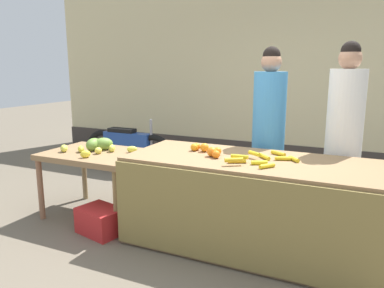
{
  "coord_description": "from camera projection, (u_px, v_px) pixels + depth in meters",
  "views": [
    {
      "loc": [
        1.34,
        -3.13,
        1.63
      ],
      "look_at": [
        -0.18,
        0.15,
        0.88
      ],
      "focal_mm": 34.67,
      "sensor_mm": 36.0,
      "label": 1
    }
  ],
  "objects": [
    {
      "name": "produce_crate",
      "position": [
        101.0,
        221.0,
        3.7
      ],
      "size": [
        0.5,
        0.41,
        0.26
      ],
      "primitive_type": "cube",
      "rotation": [
        0.0,
        0.0,
        -0.23
      ],
      "color": "red",
      "rests_on": "ground"
    },
    {
      "name": "banana_bunch_pile",
      "position": [
        261.0,
        159.0,
        3.2
      ],
      "size": [
        0.56,
        0.64,
        0.07
      ],
      "color": "gold",
      "rests_on": "fruit_stall_counter"
    },
    {
      "name": "mango_papaya_pile",
      "position": [
        97.0,
        146.0,
        4.08
      ],
      "size": [
        0.82,
        0.65,
        0.14
      ],
      "color": "#E0DD45",
      "rests_on": "side_table_wooden"
    },
    {
      "name": "side_table_wooden",
      "position": [
        97.0,
        160.0,
        4.05
      ],
      "size": [
        1.1,
        0.8,
        0.73
      ],
      "color": "olive",
      "rests_on": "ground"
    },
    {
      "name": "orange_pile",
      "position": [
        207.0,
        150.0,
        3.48
      ],
      "size": [
        0.37,
        0.3,
        0.09
      ],
      "color": "orange",
      "rests_on": "fruit_stall_counter"
    },
    {
      "name": "parked_motorcycle",
      "position": [
        128.0,
        148.0,
        5.76
      ],
      "size": [
        1.6,
        0.18,
        0.88
      ],
      "color": "black",
      "rests_on": "ground"
    },
    {
      "name": "produce_sack",
      "position": [
        194.0,
        182.0,
        4.53
      ],
      "size": [
        0.43,
        0.46,
        0.51
      ],
      "primitive_type": "ellipsoid",
      "rotation": [
        0.0,
        0.0,
        2.04
      ],
      "color": "maroon",
      "rests_on": "ground"
    },
    {
      "name": "fruit_stall_counter",
      "position": [
        252.0,
        204.0,
        3.36
      ],
      "size": [
        2.29,
        0.95,
        0.83
      ],
      "color": "olive",
      "rests_on": "ground"
    },
    {
      "name": "market_wall_back",
      "position": [
        278.0,
        68.0,
        6.13
      ],
      "size": [
        8.85,
        0.23,
        3.31
      ],
      "color": "beige",
      "rests_on": "ground"
    },
    {
      "name": "vendor_woman_white_shirt",
      "position": [
        343.0,
        140.0,
        3.58
      ],
      "size": [
        0.34,
        0.34,
        1.87
      ],
      "color": "#33333D",
      "rests_on": "ground"
    },
    {
      "name": "ground_plane",
      "position": [
        202.0,
        236.0,
        3.66
      ],
      "size": [
        24.0,
        24.0,
        0.0
      ],
      "primitive_type": "plane",
      "color": "#665B4C"
    },
    {
      "name": "vendor_woman_blue_shirt",
      "position": [
        268.0,
        135.0,
        3.92
      ],
      "size": [
        0.34,
        0.34,
        1.84
      ],
      "color": "#33333D",
      "rests_on": "ground"
    }
  ]
}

